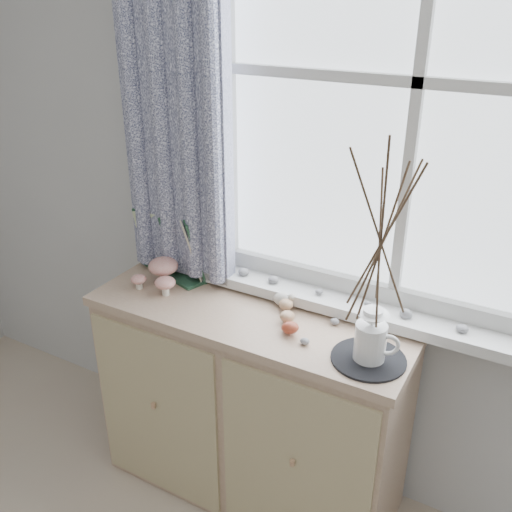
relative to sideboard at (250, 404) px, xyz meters
The scene contains 8 objects.
sideboard is the anchor object (origin of this frame).
botanical_book 0.70m from the sideboard, 169.33° to the left, with size 0.38×0.13×0.26m, color #20442E, non-canonical shape.
toadstool_cluster 0.62m from the sideboard, behind, with size 0.19×0.17×0.11m.
wooden_eggs 0.47m from the sideboard, ahead, with size 0.13×0.17×0.06m.
songbird_figurine 0.47m from the sideboard, 47.16° to the left, with size 0.11×0.05×0.06m, color white, non-canonical shape.
crocheted_doily 0.64m from the sideboard, ahead, with size 0.24×0.24×0.01m, color black.
twig_pitcher 0.98m from the sideboard, ahead, with size 0.34×0.34×0.75m.
sideboard_pebbles 0.55m from the sideboard, ahead, with size 0.33×0.23×0.02m.
Camera 1 is at (0.73, 0.22, 1.91)m, focal length 40.00 mm.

